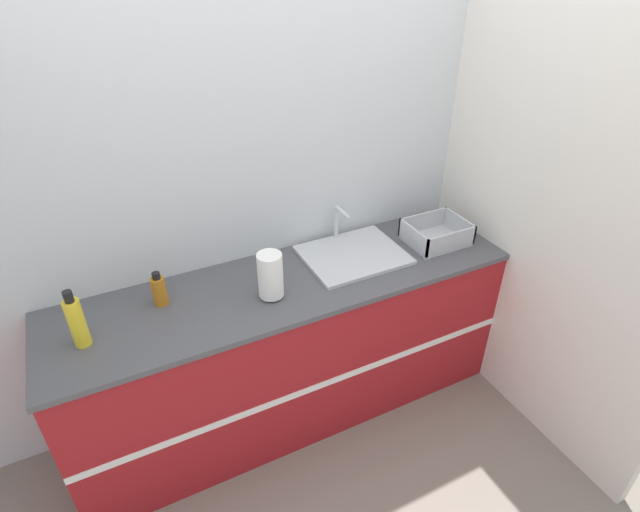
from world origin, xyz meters
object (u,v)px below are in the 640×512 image
at_px(sink, 353,253).
at_px(bottle_amber, 159,290).
at_px(paper_towel_roll, 270,276).
at_px(dish_rack, 436,235).
at_px(bottle_yellow, 77,322).

height_order(sink, bottle_amber, sink).
bearing_deg(paper_towel_roll, dish_rack, 3.51).
distance_m(bottle_amber, bottle_yellow, 0.39).
relative_size(paper_towel_roll, bottle_yellow, 0.86).
bearing_deg(bottle_yellow, bottle_amber, 20.75).
distance_m(paper_towel_roll, bottle_amber, 0.53).
bearing_deg(paper_towel_roll, sink, 14.80).
xyz_separation_m(bottle_amber, bottle_yellow, (-0.36, -0.14, 0.05)).
xyz_separation_m(paper_towel_roll, bottle_amber, (-0.49, 0.18, -0.04)).
xyz_separation_m(paper_towel_roll, bottle_yellow, (-0.85, 0.05, 0.00)).
relative_size(paper_towel_roll, bottle_amber, 1.36).
height_order(bottle_amber, bottle_yellow, bottle_yellow).
bearing_deg(bottle_yellow, dish_rack, 0.52).
height_order(paper_towel_roll, bottle_yellow, bottle_yellow).
bearing_deg(dish_rack, bottle_yellow, -179.48).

